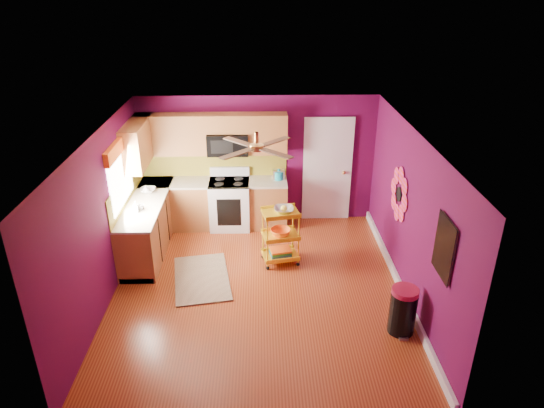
{
  "coord_description": "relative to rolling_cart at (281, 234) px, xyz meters",
  "views": [
    {
      "loc": [
        0.06,
        -6.32,
        4.47
      ],
      "look_at": [
        0.22,
        0.4,
        1.3
      ],
      "focal_mm": 32.0,
      "sensor_mm": 36.0,
      "label": 1
    }
  ],
  "objects": [
    {
      "name": "teal_kettle",
      "position": [
        0.02,
        1.46,
        0.47
      ],
      "size": [
        0.18,
        0.18,
        0.21
      ],
      "color": "teal",
      "rests_on": "lower_cabinets"
    },
    {
      "name": "counter_cup",
      "position": [
        -2.33,
        0.19,
        0.43
      ],
      "size": [
        0.11,
        0.11,
        0.09
      ],
      "primitive_type": "imported",
      "color": "white",
      "rests_on": "lower_cabinets"
    },
    {
      "name": "electric_range",
      "position": [
        -0.93,
        1.36,
        -0.07
      ],
      "size": [
        0.76,
        0.66,
        1.13
      ],
      "color": "white",
      "rests_on": "ground"
    },
    {
      "name": "ground",
      "position": [
        -0.38,
        -0.81,
        -0.55
      ],
      "size": [
        5.0,
        5.0,
        0.0
      ],
      "primitive_type": "plane",
      "color": "maroon",
      "rests_on": "ground"
    },
    {
      "name": "trash_can",
      "position": [
        1.58,
        -1.83,
        -0.2
      ],
      "size": [
        0.39,
        0.41,
        0.7
      ],
      "color": "black",
      "rests_on": "ground"
    },
    {
      "name": "lower_cabinets",
      "position": [
        -1.73,
        1.01,
        -0.12
      ],
      "size": [
        2.81,
        2.31,
        0.94
      ],
      "color": "brown",
      "rests_on": "ground"
    },
    {
      "name": "left_window",
      "position": [
        -2.6,
        0.24,
        1.19
      ],
      "size": [
        0.08,
        1.35,
        1.08
      ],
      "color": "white",
      "rests_on": "ground"
    },
    {
      "name": "soap_bottle_a",
      "position": [
        -2.39,
        0.1,
        0.49
      ],
      "size": [
        0.09,
        0.09,
        0.19
      ],
      "primitive_type": "imported",
      "color": "#EA3F72",
      "rests_on": "lower_cabinets"
    },
    {
      "name": "soap_bottle_b",
      "position": [
        -2.38,
        0.86,
        0.47
      ],
      "size": [
        0.12,
        0.12,
        0.15
      ],
      "primitive_type": "imported",
      "color": "white",
      "rests_on": "lower_cabinets"
    },
    {
      "name": "upper_cabinetry",
      "position": [
        -1.63,
        1.36,
        1.25
      ],
      "size": [
        2.8,
        2.3,
        1.26
      ],
      "color": "brown",
      "rests_on": "ground"
    },
    {
      "name": "toaster",
      "position": [
        0.02,
        1.49,
        0.48
      ],
      "size": [
        0.22,
        0.15,
        0.18
      ],
      "primitive_type": "cube",
      "color": "beige",
      "rests_on": "lower_cabinets"
    },
    {
      "name": "panel_door",
      "position": [
        0.97,
        1.66,
        0.47
      ],
      "size": [
        0.95,
        0.11,
        2.15
      ],
      "color": "white",
      "rests_on": "ground"
    },
    {
      "name": "room_envelope",
      "position": [
        -0.36,
        -0.81,
        1.08
      ],
      "size": [
        4.54,
        5.04,
        2.52
      ],
      "color": "#520939",
      "rests_on": "ground"
    },
    {
      "name": "right_wall_art",
      "position": [
        1.84,
        -1.15,
        0.89
      ],
      "size": [
        0.04,
        2.74,
        1.04
      ],
      "color": "black",
      "rests_on": "ground"
    },
    {
      "name": "counter_dish",
      "position": [
        -2.36,
        0.92,
        0.42
      ],
      "size": [
        0.27,
        0.27,
        0.07
      ],
      "primitive_type": "imported",
      "color": "white",
      "rests_on": "lower_cabinets"
    },
    {
      "name": "ceiling_fan",
      "position": [
        -0.38,
        -0.61,
        1.74
      ],
      "size": [
        1.01,
        1.01,
        0.26
      ],
      "color": "#BF8C3F",
      "rests_on": "ground"
    },
    {
      "name": "rolling_cart",
      "position": [
        0.0,
        0.0,
        0.0
      ],
      "size": [
        0.67,
        0.54,
        1.07
      ],
      "color": "yellow",
      "rests_on": "ground"
    },
    {
      "name": "shag_rug",
      "position": [
        -1.31,
        -0.48,
        -0.54
      ],
      "size": [
        1.08,
        1.52,
        0.02
      ],
      "primitive_type": "cube",
      "rotation": [
        0.0,
        0.0,
        0.17
      ],
      "color": "#331D11",
      "rests_on": "ground"
    }
  ]
}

